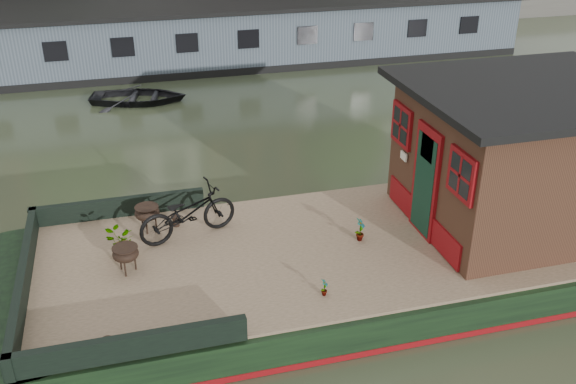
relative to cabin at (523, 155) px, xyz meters
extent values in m
plane|color=#2C3521|center=(-2.19, 0.00, -1.88)|extent=(120.00, 120.00, 0.00)
cube|color=black|center=(-2.19, 0.00, -1.58)|extent=(12.00, 4.00, 0.60)
cylinder|color=black|center=(-8.19, 0.00, -1.58)|extent=(4.00, 4.00, 0.60)
cube|color=maroon|center=(-2.19, 0.00, -1.82)|extent=(12.02, 4.02, 0.10)
cube|color=#997F5F|center=(-2.19, 0.00, -1.25)|extent=(11.80, 3.80, 0.05)
cube|color=black|center=(-8.11, 0.00, -1.05)|extent=(0.12, 4.00, 0.35)
cube|color=black|center=(-6.69, 1.92, -1.05)|extent=(3.00, 0.12, 0.35)
cube|color=black|center=(-6.69, -1.92, -1.05)|extent=(3.00, 0.12, 0.35)
cube|color=#311A13|center=(0.01, 0.00, -0.08)|extent=(3.50, 3.00, 2.30)
cube|color=black|center=(0.01, 0.00, 1.13)|extent=(4.00, 3.50, 0.12)
cube|color=maroon|center=(-1.77, 0.00, -0.28)|extent=(0.06, 0.80, 1.90)
cube|color=black|center=(-1.79, 0.00, -0.33)|extent=(0.04, 0.64, 1.70)
cube|color=maroon|center=(-1.77, -1.05, 0.32)|extent=(0.06, 0.72, 0.72)
cube|color=maroon|center=(-1.77, 1.05, 0.32)|extent=(0.06, 0.72, 0.72)
imported|color=black|center=(-5.58, 0.90, -0.78)|extent=(1.79, 1.03, 0.89)
imported|color=maroon|center=(-2.86, 0.01, -1.02)|extent=(0.24, 0.27, 0.42)
imported|color=#AA5431|center=(-6.68, 0.53, -0.98)|extent=(0.56, 0.52, 0.50)
imported|color=maroon|center=(-3.91, -1.30, -1.09)|extent=(0.15, 0.17, 0.28)
cylinder|color=black|center=(-5.76, 1.30, -1.13)|extent=(0.17, 0.17, 0.19)
cylinder|color=black|center=(-6.96, -1.70, -1.14)|extent=(0.16, 0.16, 0.18)
imported|color=black|center=(-5.92, 10.13, -1.59)|extent=(3.17, 2.57, 0.58)
cube|color=#4D5A67|center=(-2.19, 14.00, -0.88)|extent=(20.00, 4.00, 2.00)
cube|color=black|center=(-2.19, 14.00, 0.17)|extent=(20.40, 4.40, 0.12)
cube|color=black|center=(-2.19, 14.00, -1.76)|extent=(20.00, 4.05, 0.24)
cube|color=#47443F|center=(-2.19, 20.50, -1.43)|extent=(60.00, 6.00, 0.90)
camera|label=1|loc=(-6.41, -8.51, 4.32)|focal=40.00mm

